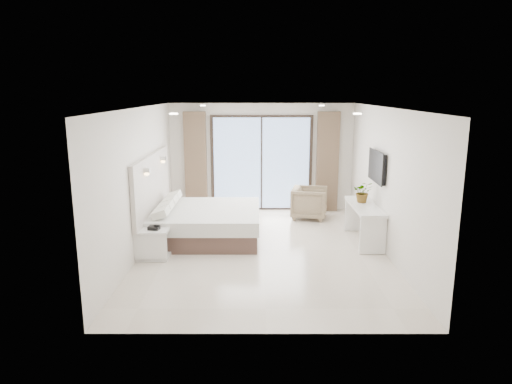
{
  "coord_description": "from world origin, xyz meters",
  "views": [
    {
      "loc": [
        -0.13,
        -8.32,
        3.0
      ],
      "look_at": [
        -0.14,
        0.4,
        1.06
      ],
      "focal_mm": 32.0,
      "sensor_mm": 36.0,
      "label": 1
    }
  ],
  "objects_px": {
    "bed": "(205,223)",
    "armchair": "(309,201)",
    "nightstand": "(153,244)",
    "console_desk": "(364,215)"
  },
  "relations": [
    {
      "from": "console_desk",
      "to": "armchair",
      "type": "bearing_deg",
      "value": 116.92
    },
    {
      "from": "console_desk",
      "to": "armchair",
      "type": "distance_m",
      "value": 1.99
    },
    {
      "from": "nightstand",
      "to": "bed",
      "type": "bearing_deg",
      "value": 54.72
    },
    {
      "from": "nightstand",
      "to": "console_desk",
      "type": "height_order",
      "value": "console_desk"
    },
    {
      "from": "bed",
      "to": "armchair",
      "type": "relative_size",
      "value": 2.7
    },
    {
      "from": "armchair",
      "to": "console_desk",
      "type": "bearing_deg",
      "value": -141.38
    },
    {
      "from": "bed",
      "to": "nightstand",
      "type": "height_order",
      "value": "bed"
    },
    {
      "from": "nightstand",
      "to": "console_desk",
      "type": "distance_m",
      "value": 4.17
    },
    {
      "from": "nightstand",
      "to": "console_desk",
      "type": "bearing_deg",
      "value": 12.58
    },
    {
      "from": "bed",
      "to": "console_desk",
      "type": "height_order",
      "value": "console_desk"
    }
  ]
}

